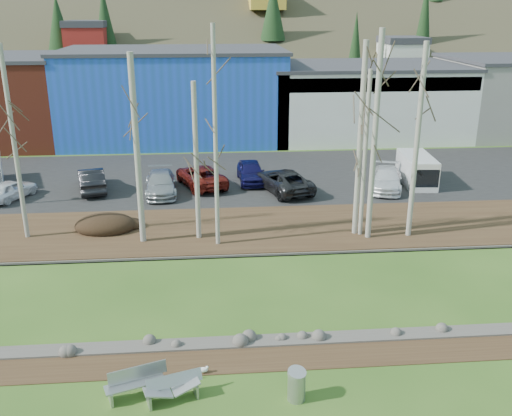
{
  "coord_description": "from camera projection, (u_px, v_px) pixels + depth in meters",
  "views": [
    {
      "loc": [
        -3.01,
        -15.41,
        12.02
      ],
      "look_at": [
        -0.73,
        11.22,
        2.5
      ],
      "focal_mm": 40.0,
      "sensor_mm": 36.0,
      "label": 1
    }
  ],
  "objects": [
    {
      "name": "car_1",
      "position": [
        91.0,
        180.0,
        38.52
      ],
      "size": [
        2.74,
        4.94,
        1.54
      ],
      "primitive_type": "imported",
      "rotation": [
        0.0,
        0.0,
        3.39
      ],
      "color": "black",
      "rests_on": "parking_lot"
    },
    {
      "name": "car_0",
      "position": [
        10.0,
        190.0,
        36.8
      ],
      "size": [
        3.0,
        4.06,
        1.28
      ],
      "primitive_type": "imported",
      "rotation": [
        0.0,
        0.0,
        2.69
      ],
      "color": "white",
      "rests_on": "parking_lot"
    },
    {
      "name": "dirt_strip",
      "position": [
        297.0,
        356.0,
        20.7
      ],
      "size": [
        80.0,
        1.8,
        0.03
      ],
      "primitive_type": "cube",
      "color": "#382616",
      "rests_on": "ground"
    },
    {
      "name": "car_4",
      "position": [
        251.0,
        172.0,
        40.38
      ],
      "size": [
        1.95,
        4.48,
        1.5
      ],
      "primitive_type": "imported",
      "rotation": [
        0.0,
        0.0,
        0.04
      ],
      "color": "#131145",
      "rests_on": "parking_lot"
    },
    {
      "name": "bench_intact",
      "position": [
        136.0,
        382.0,
        18.48
      ],
      "size": [
        2.0,
        1.17,
        0.96
      ],
      "rotation": [
        0.0,
        0.0,
        0.34
      ],
      "color": "#A0A2A5",
      "rests_on": "ground"
    },
    {
      "name": "far_bank_rocks",
      "position": [
        270.0,
        253.0,
        29.34
      ],
      "size": [
        80.0,
        0.8,
        0.46
      ],
      "primitive_type": null,
      "color": "#47423D",
      "rests_on": "ground"
    },
    {
      "name": "birch_3",
      "position": [
        196.0,
        163.0,
        29.52
      ],
      "size": [
        0.26,
        0.26,
        8.35
      ],
      "color": "#ADAB9E",
      "rests_on": "far_bank"
    },
    {
      "name": "near_bank_rocks",
      "position": [
        293.0,
        341.0,
        21.64
      ],
      "size": [
        80.0,
        0.8,
        0.5
      ],
      "primitive_type": null,
      "color": "#47423D",
      "rests_on": "ground"
    },
    {
      "name": "building_blue",
      "position": [
        175.0,
        94.0,
        53.46
      ],
      "size": [
        20.4,
        12.24,
        8.3
      ],
      "color": "#1C4DB2",
      "rests_on": "ground"
    },
    {
      "name": "birch_5",
      "position": [
        375.0,
        139.0,
        29.14
      ],
      "size": [
        0.29,
        0.29,
        10.87
      ],
      "color": "#ADAB9E",
      "rests_on": "far_bank"
    },
    {
      "name": "birch_2",
      "position": [
        216.0,
        140.0,
        28.25
      ],
      "size": [
        0.22,
        0.22,
        11.11
      ],
      "color": "#ADAB9E",
      "rests_on": "far_bank"
    },
    {
      "name": "car_3",
      "position": [
        161.0,
        183.0,
        37.9
      ],
      "size": [
        2.35,
        5.05,
        1.43
      ],
      "primitive_type": "imported",
      "rotation": [
        0.0,
        0.0,
        0.07
      ],
      "color": "#989DA0",
      "rests_on": "parking_lot"
    },
    {
      "name": "dirt_mound",
      "position": [
        105.0,
        224.0,
        31.87
      ],
      "size": [
        3.37,
        2.38,
        0.66
      ],
      "primitive_type": "ellipsoid",
      "color": "black",
      "rests_on": "far_bank"
    },
    {
      "name": "birch_4",
      "position": [
        365.0,
        155.0,
        29.88
      ],
      "size": [
        0.23,
        0.23,
        8.88
      ],
      "color": "#ADAB9E",
      "rests_on": "far_bank"
    },
    {
      "name": "birch_1",
      "position": [
        137.0,
        151.0,
        28.83
      ],
      "size": [
        0.31,
        0.31,
        9.79
      ],
      "color": "#ADAB9E",
      "rests_on": "far_bank"
    },
    {
      "name": "parking_lot",
      "position": [
        250.0,
        176.0,
        42.18
      ],
      "size": [
        80.0,
        14.0,
        0.14
      ],
      "primitive_type": "cube",
      "color": "black",
      "rests_on": "ground"
    },
    {
      "name": "car_5",
      "position": [
        283.0,
        180.0,
        38.37
      ],
      "size": [
        4.08,
        5.94,
        1.51
      ],
      "primitive_type": "imported",
      "rotation": [
        0.0,
        0.0,
        3.46
      ],
      "color": "#242426",
      "rests_on": "parking_lot"
    },
    {
      "name": "birch_7",
      "position": [
        417.0,
        143.0,
        29.52
      ],
      "size": [
        0.27,
        0.27,
        10.24
      ],
      "color": "#ADAB9E",
      "rests_on": "far_bank"
    },
    {
      "name": "seagull",
      "position": [
        203.0,
        370.0,
        19.66
      ],
      "size": [
        0.4,
        0.19,
        0.29
      ],
      "rotation": [
        0.0,
        0.0,
        0.08
      ],
      "color": "gold",
      "rests_on": "ground"
    },
    {
      "name": "ground",
      "position": [
        307.0,
        393.0,
        18.73
      ],
      "size": [
        200.0,
        200.0,
        0.0
      ],
      "primitive_type": "plane",
      "color": "#2E5219",
      "rests_on": "ground"
    },
    {
      "name": "van_white",
      "position": [
        417.0,
        170.0,
        39.87
      ],
      "size": [
        2.29,
        4.7,
        1.99
      ],
      "rotation": [
        0.0,
        0.0,
        -0.09
      ],
      "color": "white",
      "rests_on": "parking_lot"
    },
    {
      "name": "far_bank",
      "position": [
        264.0,
        229.0,
        32.32
      ],
      "size": [
        80.0,
        7.0,
        0.15
      ],
      "primitive_type": "cube",
      "color": "#382616",
      "rests_on": "ground"
    },
    {
      "name": "birch_6",
      "position": [
        360.0,
        142.0,
        29.81
      ],
      "size": [
        0.29,
        0.29,
        10.28
      ],
      "color": "#ADAB9E",
      "rests_on": "far_bank"
    },
    {
      "name": "car_2",
      "position": [
        201.0,
        176.0,
        39.49
      ],
      "size": [
        4.05,
        5.77,
        1.46
      ],
      "primitive_type": "imported",
      "rotation": [
        0.0,
        0.0,
        3.48
      ],
      "color": "maroon",
      "rests_on": "parking_lot"
    },
    {
      "name": "building_white",
      "position": [
        363.0,
        100.0,
        55.14
      ],
      "size": [
        18.36,
        12.24,
        6.8
      ],
      "color": "silver",
      "rests_on": "ground"
    },
    {
      "name": "river",
      "position": [
        280.0,
        290.0,
        25.49
      ],
      "size": [
        80.0,
        8.0,
        0.9
      ],
      "primitive_type": null,
      "color": "black",
      "rests_on": "ground"
    },
    {
      "name": "birch_0",
      "position": [
        14.0,
        145.0,
        29.31
      ],
      "size": [
        0.24,
        0.24,
        10.15
      ],
      "color": "#ADAB9E",
      "rests_on": "far_bank"
    },
    {
      "name": "litter_bin",
      "position": [
        297.0,
        386.0,
        18.26
      ],
      "size": [
        0.76,
        0.76,
        1.0
      ],
      "primitive_type": "cylinder",
      "rotation": [
        0.0,
        0.0,
        0.42
      ],
      "color": "#A0A2A5",
      "rests_on": "ground"
    },
    {
      "name": "car_6",
      "position": [
        386.0,
        179.0,
        38.83
      ],
      "size": [
        3.36,
        5.26,
        1.42
      ],
      "primitive_type": "imported",
      "rotation": [
        0.0,
        0.0,
        -0.3
      ],
      "color": "white",
      "rests_on": "parking_lot"
    },
    {
      "name": "bench_damaged",
      "position": [
        173.0,
        388.0,
        18.32
      ],
      "size": [
        1.91,
        1.09,
        0.81
      ],
      "rotation": [
        0.0,
        0.0,
        0.3
      ],
      "color": "#A0A2A5",
      "rests_on": "ground"
    }
  ]
}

